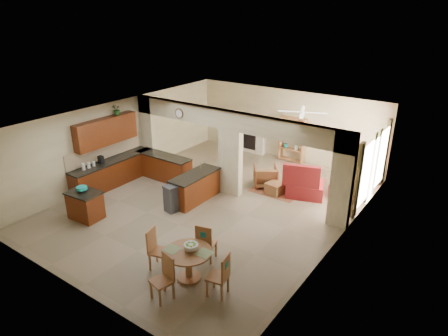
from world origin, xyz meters
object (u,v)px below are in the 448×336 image
Objects in this scene: dining_table at (188,260)px; sofa at (355,180)px; kitchen_island at (85,205)px; armchair at (266,176)px.

sofa is (1.52, 6.93, -0.15)m from dining_table.
kitchen_island is 0.43× the size of sofa.
dining_table is 1.35× the size of armchair.
armchair is at bearing 101.43° from dining_table.
dining_table reaches higher than sofa.
armchair is (-2.62, -1.48, 0.02)m from sofa.
dining_table is at bearing 65.41° from armchair.
kitchen_island is at bearing 138.83° from sofa.
kitchen_island is 4.30m from dining_table.
sofa is 2.94× the size of armchair.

